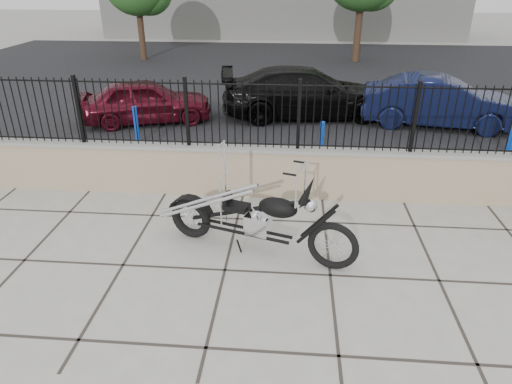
{
  "coord_description": "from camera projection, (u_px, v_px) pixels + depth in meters",
  "views": [
    {
      "loc": [
        0.89,
        -5.32,
        3.88
      ],
      "look_at": [
        0.38,
        0.84,
        0.86
      ],
      "focal_mm": 32.0,
      "sensor_mm": 36.0,
      "label": 1
    }
  ],
  "objects": [
    {
      "name": "parking_lot",
      "position": [
        271.0,
        80.0,
        17.73
      ],
      "size": [
        30.0,
        30.0,
        0.0
      ],
      "primitive_type": "plane",
      "color": "black",
      "rests_on": "ground"
    },
    {
      "name": "car_blue",
      "position": [
        440.0,
        102.0,
        12.27
      ],
      "size": [
        4.26,
        2.09,
        1.34
      ],
      "primitive_type": "imported",
      "rotation": [
        0.0,
        0.0,
        1.4
      ],
      "color": "#0E1434",
      "rests_on": "parking_lot"
    },
    {
      "name": "chopper_motorcycle",
      "position": [
        254.0,
        201.0,
        6.61
      ],
      "size": [
        2.87,
        1.34,
        1.71
      ],
      "primitive_type": null,
      "rotation": [
        0.0,
        0.0,
        -0.3
      ],
      "color": "black",
      "rests_on": "ground_plane"
    },
    {
      "name": "iron_fence",
      "position": [
        242.0,
        115.0,
        8.09
      ],
      "size": [
        14.0,
        0.08,
        1.2
      ],
      "primitive_type": "cube",
      "color": "black",
      "rests_on": "retaining_wall"
    },
    {
      "name": "car_black",
      "position": [
        306.0,
        93.0,
        13.08
      ],
      "size": [
        5.05,
        2.61,
        1.4
      ],
      "primitive_type": "imported",
      "rotation": [
        0.0,
        0.0,
        1.71
      ],
      "color": "black",
      "rests_on": "parking_lot"
    },
    {
      "name": "bollard_a",
      "position": [
        136.0,
        125.0,
        11.1
      ],
      "size": [
        0.14,
        0.14,
        0.93
      ],
      "primitive_type": "cylinder",
      "rotation": [
        0.0,
        0.0,
        -0.33
      ],
      "color": "#0C57B4",
      "rests_on": "ground_plane"
    },
    {
      "name": "car_red",
      "position": [
        146.0,
        101.0,
        12.62
      ],
      "size": [
        3.82,
        2.44,
        1.21
      ],
      "primitive_type": "imported",
      "rotation": [
        0.0,
        0.0,
        1.88
      ],
      "color": "#4F0B19",
      "rests_on": "parking_lot"
    },
    {
      "name": "retaining_wall",
      "position": [
        243.0,
        171.0,
        8.56
      ],
      "size": [
        14.0,
        0.36,
        0.96
      ],
      "primitive_type": "cube",
      "color": "gray",
      "rests_on": "ground_plane"
    },
    {
      "name": "ground_plane",
      "position": [
        225.0,
        270.0,
        6.54
      ],
      "size": [
        90.0,
        90.0,
        0.0
      ],
      "primitive_type": "plane",
      "color": "#99968E",
      "rests_on": "ground"
    },
    {
      "name": "bollard_b",
      "position": [
        322.0,
        140.0,
        10.21
      ],
      "size": [
        0.13,
        0.13,
        0.87
      ],
      "primitive_type": "cylinder",
      "rotation": [
        0.0,
        0.0,
        -0.31
      ],
      "color": "blue",
      "rests_on": "ground_plane"
    }
  ]
}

